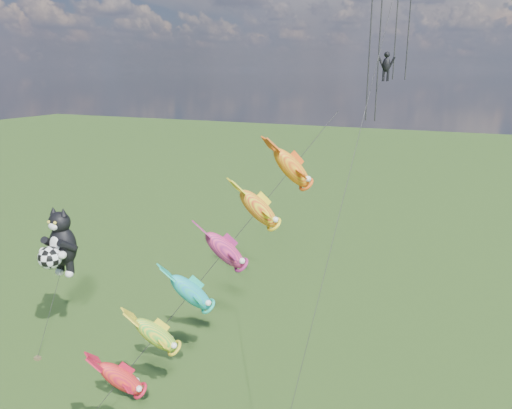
% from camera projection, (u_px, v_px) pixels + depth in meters
% --- Properties ---
extents(ground, '(300.00, 300.00, 0.00)m').
position_uv_depth(ground, '(45.00, 368.00, 32.84)').
color(ground, '#18360D').
extents(cat_kite_rig, '(2.27, 4.04, 10.01)m').
position_uv_depth(cat_kite_rig, '(59.00, 244.00, 34.07)').
color(cat_kite_rig, '#4E3E28').
rests_on(cat_kite_rig, ground).
extents(fish_windsock_rig, '(10.90, 11.83, 17.01)m').
position_uv_depth(fish_windsock_rig, '(208.00, 272.00, 24.01)').
color(fish_windsock_rig, '#4E3E28').
rests_on(fish_windsock_rig, ground).
extents(parafoil_rig, '(2.72, 17.47, 27.21)m').
position_uv_depth(parafoil_rig, '(386.00, 52.00, 29.92)').
color(parafoil_rig, '#4E3E28').
rests_on(parafoil_rig, ground).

